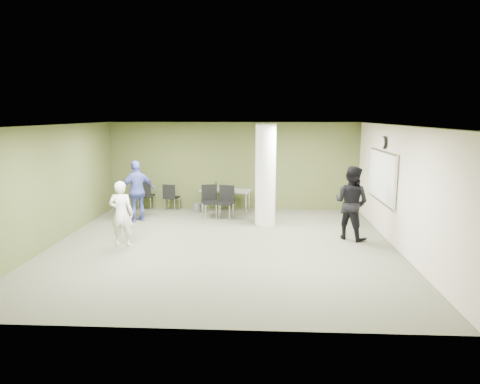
# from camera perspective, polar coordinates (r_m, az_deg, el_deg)

# --- Properties ---
(floor) EXTENTS (8.00, 8.00, 0.00)m
(floor) POSITION_cam_1_polar(r_m,az_deg,el_deg) (10.15, -2.28, -7.12)
(floor) COLOR #4C4C3C
(floor) RESTS_ON ground
(ceiling) EXTENTS (8.00, 8.00, 0.00)m
(ceiling) POSITION_cam_1_polar(r_m,az_deg,el_deg) (9.69, -2.40, 8.90)
(ceiling) COLOR white
(ceiling) RESTS_ON wall_back
(wall_back) EXTENTS (8.00, 2.80, 0.02)m
(wall_back) POSITION_cam_1_polar(r_m,az_deg,el_deg) (13.77, -0.82, 3.47)
(wall_back) COLOR #4C5427
(wall_back) RESTS_ON floor
(wall_left) EXTENTS (0.02, 8.00, 2.80)m
(wall_left) POSITION_cam_1_polar(r_m,az_deg,el_deg) (10.93, -23.70, 0.82)
(wall_left) COLOR #4C5427
(wall_left) RESTS_ON floor
(wall_right_cream) EXTENTS (0.02, 8.00, 2.80)m
(wall_right_cream) POSITION_cam_1_polar(r_m,az_deg,el_deg) (10.26, 20.51, 0.47)
(wall_right_cream) COLOR beige
(wall_right_cream) RESTS_ON floor
(column) EXTENTS (0.56, 0.56, 2.80)m
(column) POSITION_cam_1_polar(r_m,az_deg,el_deg) (11.76, 3.42, 2.28)
(column) COLOR silver
(column) RESTS_ON floor
(whiteboard) EXTENTS (0.05, 2.30, 1.30)m
(whiteboard) POSITION_cam_1_polar(r_m,az_deg,el_deg) (11.36, 18.37, 2.00)
(whiteboard) COLOR silver
(whiteboard) RESTS_ON wall_right_cream
(wall_clock) EXTENTS (0.06, 0.32, 0.32)m
(wall_clock) POSITION_cam_1_polar(r_m,az_deg,el_deg) (11.28, 18.62, 6.28)
(wall_clock) COLOR black
(wall_clock) RESTS_ON wall_right_cream
(folding_table) EXTENTS (1.62, 0.90, 0.98)m
(folding_table) POSITION_cam_1_polar(r_m,az_deg,el_deg) (13.32, -1.93, 0.10)
(folding_table) COLOR gray
(folding_table) RESTS_ON floor
(wastebasket) EXTENTS (0.25, 0.25, 0.29)m
(wastebasket) POSITION_cam_1_polar(r_m,az_deg,el_deg) (13.57, -5.72, -2.05)
(wastebasket) COLOR #4C4C4C
(wastebasket) RESTS_ON floor
(chair_back_left) EXTENTS (0.50, 0.50, 0.96)m
(chair_back_left) POSITION_cam_1_polar(r_m,az_deg,el_deg) (13.93, -12.54, -0.19)
(chair_back_left) COLOR black
(chair_back_left) RESTS_ON floor
(chair_back_right) EXTENTS (0.51, 0.51, 0.87)m
(chair_back_right) POSITION_cam_1_polar(r_m,az_deg,el_deg) (13.76, -9.25, -0.44)
(chair_back_right) COLOR black
(chair_back_right) RESTS_ON floor
(chair_table_left) EXTENTS (0.62, 0.62, 0.98)m
(chair_table_left) POSITION_cam_1_polar(r_m,az_deg,el_deg) (12.73, -4.00, -0.88)
(chair_table_left) COLOR black
(chair_table_left) RESTS_ON floor
(chair_table_right) EXTENTS (0.57, 0.57, 0.97)m
(chair_table_right) POSITION_cam_1_polar(r_m,az_deg,el_deg) (12.63, -1.93, -0.97)
(chair_table_right) COLOR black
(chair_table_right) RESTS_ON floor
(woman_white) EXTENTS (0.56, 0.37, 1.54)m
(woman_white) POSITION_cam_1_polar(r_m,az_deg,el_deg) (10.31, -15.54, -2.79)
(woman_white) COLOR white
(woman_white) RESTS_ON floor
(man_black) EXTENTS (1.12, 1.09, 1.81)m
(man_black) POSITION_cam_1_polar(r_m,az_deg,el_deg) (10.81, 14.61, -1.40)
(man_black) COLOR black
(man_black) RESTS_ON floor
(man_blue) EXTENTS (1.09, 0.92, 1.75)m
(man_blue) POSITION_cam_1_polar(r_m,az_deg,el_deg) (12.58, -13.52, 0.13)
(man_blue) COLOR #4450AA
(man_blue) RESTS_ON floor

